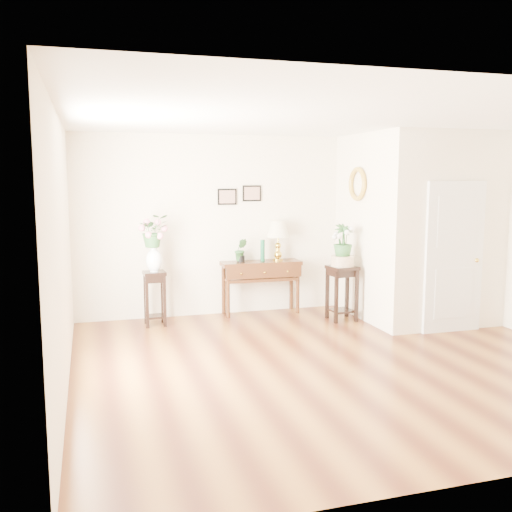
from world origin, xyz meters
name	(u,v)px	position (x,y,z in m)	size (l,w,h in m)	color
floor	(337,362)	(0.00, 0.00, 0.00)	(6.00, 5.50, 0.02)	brown
ceiling	(341,118)	(0.00, 0.00, 2.80)	(6.00, 5.50, 0.02)	white
wall_back	(267,225)	(0.00, 2.75, 1.40)	(6.00, 0.02, 2.80)	white
wall_front	(508,287)	(0.00, -2.75, 1.40)	(6.00, 0.02, 2.80)	white
wall_left	(62,253)	(-3.00, 0.00, 1.40)	(0.02, 5.50, 2.80)	white
partition	(415,226)	(2.10, 1.77, 1.40)	(1.80, 1.95, 2.80)	white
door	(454,257)	(2.10, 0.78, 1.05)	(0.90, 0.05, 2.10)	silver
art_print_left	(227,197)	(-0.65, 2.73, 1.85)	(0.30, 0.02, 0.25)	black
art_print_right	(252,193)	(-0.25, 2.73, 1.90)	(0.30, 0.02, 0.25)	black
wall_ornament	(357,184)	(1.16, 1.90, 2.05)	(0.51, 0.51, 0.07)	gold
console_table	(261,287)	(-0.15, 2.57, 0.42)	(1.26, 0.42, 0.84)	#351E0F
table_lamp	(278,238)	(0.13, 2.57, 1.19)	(0.36, 0.36, 0.64)	gold
green_vase	(263,250)	(-0.12, 2.57, 1.01)	(0.07, 0.07, 0.34)	#125032
potted_plant	(241,251)	(-0.48, 2.57, 1.02)	(0.19, 0.16, 0.35)	#295A29
plant_stand_a	(155,298)	(-1.85, 2.29, 0.40)	(0.31, 0.31, 0.80)	black
porcelain_vase	(154,256)	(-1.85, 2.29, 1.02)	(0.23, 0.23, 0.40)	white
lily_arrangement	(153,228)	(-1.85, 2.29, 1.44)	(0.43, 0.37, 0.48)	#295A29
plant_stand_b	(342,293)	(0.90, 1.81, 0.41)	(0.39, 0.39, 0.83)	black
ceramic_bowl	(342,261)	(0.90, 1.81, 0.91)	(0.35, 0.35, 0.16)	beige
narcissus	(343,241)	(0.90, 1.81, 1.21)	(0.29, 0.29, 0.51)	#295A29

